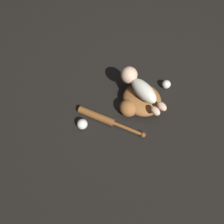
{
  "coord_description": "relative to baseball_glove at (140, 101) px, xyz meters",
  "views": [
    {
      "loc": [
        -0.48,
        0.78,
        1.33
      ],
      "look_at": [
        0.04,
        0.29,
        0.08
      ],
      "focal_mm": 35.0,
      "sensor_mm": 36.0,
      "label": 1
    }
  ],
  "objects": [
    {
      "name": "baseball",
      "position": [
        0.14,
        0.4,
        -0.02
      ],
      "size": [
        0.07,
        0.07,
        0.07
      ],
      "color": "white",
      "rests_on": "ground"
    },
    {
      "name": "baseball_spare",
      "position": [
        -0.03,
        -0.26,
        -0.02
      ],
      "size": [
        0.06,
        0.06,
        0.06
      ],
      "color": "white",
      "rests_on": "ground"
    },
    {
      "name": "baseball_bat",
      "position": [
        0.08,
        0.27,
        -0.03
      ],
      "size": [
        0.46,
        0.22,
        0.05
      ],
      "color": "brown",
      "rests_on": "ground"
    },
    {
      "name": "baby_figure",
      "position": [
        0.04,
        -0.03,
        0.1
      ],
      "size": [
        0.4,
        0.15,
        0.12
      ],
      "color": "silver",
      "rests_on": "baseball_glove"
    },
    {
      "name": "baseball_glove",
      "position": [
        0.0,
        0.0,
        0.0
      ],
      "size": [
        0.31,
        0.33,
        0.11
      ],
      "color": "#935B2D",
      "rests_on": "ground"
    },
    {
      "name": "ground_plane",
      "position": [
        0.02,
        -0.08,
        -0.05
      ],
      "size": [
        6.0,
        6.0,
        0.0
      ],
      "primitive_type": "plane",
      "color": "black"
    }
  ]
}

